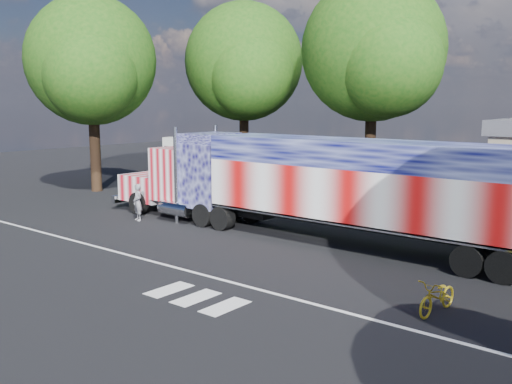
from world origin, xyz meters
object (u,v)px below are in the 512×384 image
Objects in this scene: woman at (138,202)px; tree_nw_a at (245,62)px; coach_bus at (246,168)px; tree_w_a at (92,61)px; tree_n_mid at (375,50)px; bicycle at (438,296)px; semi_truck at (308,183)px.

tree_nw_a reaches higher than woman.
tree_w_a is (-9.32, -4.30, 6.62)m from coach_bus.
coach_bus is at bearing -130.36° from tree_n_mid.
coach_bus is 20.55m from bicycle.
coach_bus is at bearing 144.28° from semi_truck.
tree_nw_a is (-5.69, 6.67, 6.97)m from coach_bus.
semi_truck is at bearing -35.72° from coach_bus.
tree_w_a reaches higher than semi_truck.
coach_bus is 6.42× the size of bicycle.
tree_nw_a is at bearing 130.47° from coach_bus.
tree_w_a is at bearing -108.31° from tree_nw_a.
tree_n_mid is at bearing 35.80° from tree_w_a.
woman is at bearing 175.93° from bicycle.
tree_n_mid is at bearing 128.82° from bicycle.
coach_bus is 0.97× the size of tree_w_a.
coach_bus is 11.20m from tree_nw_a.
coach_bus reaches higher than woman.
tree_n_mid reaches higher than coach_bus.
bicycle is 0.14× the size of tree_nw_a.
woman is (0.29, -8.72, -0.92)m from coach_bus.
woman is at bearing -68.77° from tree_nw_a.
bicycle is 0.15× the size of tree_w_a.
semi_truck reaches higher than woman.
coach_bus is at bearing -49.53° from tree_nw_a.
woman is 0.97× the size of bicycle.
tree_w_a is at bearing 170.27° from bicycle.
woman is 0.15× the size of tree_w_a.
tree_w_a reaches higher than bicycle.
coach_bus reaches higher than bicycle.
semi_truck is at bearing 152.63° from bicycle.
bicycle is 22.97m from tree_n_mid.
tree_n_mid reaches higher than tree_nw_a.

